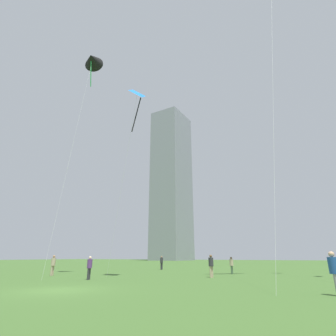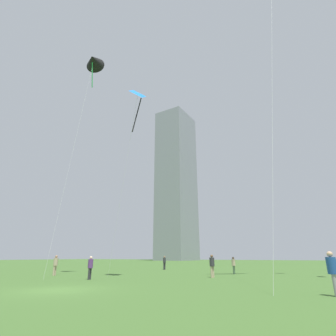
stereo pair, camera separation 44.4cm
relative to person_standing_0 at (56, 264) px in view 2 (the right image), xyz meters
name	(u,v)px [view 2 (the right image)]	position (x,y,z in m)	size (l,w,h in m)	color
ground	(57,290)	(9.62, -7.52, -1.03)	(280.00, 280.00, 0.00)	#3D6028
person_standing_0	(56,264)	(0.00, 0.00, 0.00)	(0.39, 0.39, 1.77)	tan
person_standing_1	(212,264)	(13.66, 4.57, 0.02)	(0.40, 0.40, 1.81)	tan
person_standing_2	(164,262)	(3.09, 15.00, -0.03)	(0.38, 0.38, 1.73)	#2D2D33
person_standing_3	(234,264)	(13.96, 9.90, -0.09)	(0.36, 0.36, 1.62)	#3F593F
person_standing_4	(90,266)	(6.20, -1.83, -0.06)	(0.37, 0.37, 1.68)	#2D2D33
person_standing_5	(333,270)	(22.19, -3.26, 0.06)	(0.42, 0.42, 1.88)	gray
kite_flying_1	(94,61)	(2.24, -0.09, 21.98)	(2.57, 4.78, 24.09)	silver
kite_flying_3	(138,97)	(8.81, -0.23, 15.02)	(4.16, 2.05, 17.22)	silver
distant_highrise_1	(176,183)	(-37.84, 98.30, 36.30)	(14.55, 18.67, 74.65)	gray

